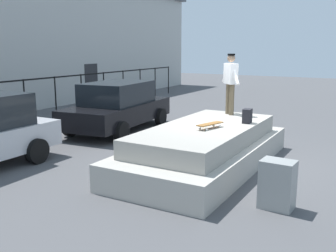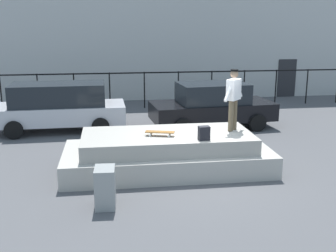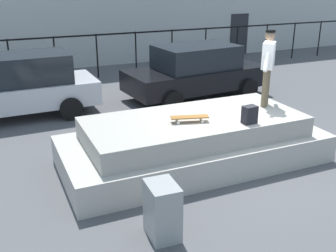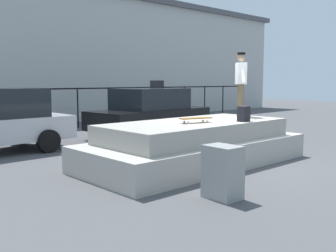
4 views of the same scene
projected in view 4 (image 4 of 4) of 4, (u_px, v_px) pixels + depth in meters
ground_plane at (231, 161)px, 9.65m from camera, size 60.00×60.00×0.00m
concrete_ledge at (195, 145)px, 9.28m from camera, size 5.61×2.52×1.02m
skateboarder at (241, 79)px, 10.42m from camera, size 0.76×0.79×1.70m
skateboard at (196, 118)px, 8.90m from camera, size 0.80×0.40×0.12m
backpack at (244, 114)px, 9.21m from camera, size 0.30×0.22×0.36m
car_black_sedan_mid at (151, 112)px, 14.03m from camera, size 4.79×2.51×1.71m
utility_box at (223, 172)px, 6.55m from camera, size 0.47×0.62×0.90m
fence_row at (60, 101)px, 15.91m from camera, size 24.06×0.06×1.70m
warehouse_building at (2, 56)px, 20.17m from camera, size 35.78×8.72×6.54m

